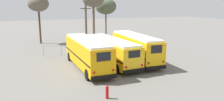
{
  "coord_description": "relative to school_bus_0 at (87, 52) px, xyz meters",
  "views": [
    {
      "loc": [
        -9.58,
        -22.8,
        6.99
      ],
      "look_at": [
        0.0,
        0.52,
        1.64
      ],
      "focal_mm": 35.0,
      "sensor_mm": 36.0,
      "label": 1
    }
  ],
  "objects": [
    {
      "name": "ground_plane",
      "position": [
        3.19,
        -0.07,
        -1.78
      ],
      "size": [
        160.0,
        160.0,
        0.0
      ],
      "primitive_type": "plane",
      "color": "#66635E"
    },
    {
      "name": "fire_hydrant",
      "position": [
        -0.88,
        -8.48,
        -1.26
      ],
      "size": [
        0.24,
        0.24,
        1.03
      ],
      "color": "#B21414",
      "rests_on": "ground"
    },
    {
      "name": "school_bus_0",
      "position": [
        0.0,
        0.0,
        0.0
      ],
      "size": [
        2.66,
        10.71,
        3.25
      ],
      "color": "#E5A00C",
      "rests_on": "ground"
    },
    {
      "name": "utility_pole",
      "position": [
        3.16,
        11.44,
        1.94
      ],
      "size": [
        1.8,
        0.33,
        7.2
      ],
      "color": "brown",
      "rests_on": "ground"
    },
    {
      "name": "school_bus_1",
      "position": [
        3.19,
        0.68,
        -0.14
      ],
      "size": [
        3.09,
        10.76,
        2.99
      ],
      "color": "yellow",
      "rests_on": "ground"
    },
    {
      "name": "bare_tree_2",
      "position": [
        -3.49,
        18.35,
        5.24
      ],
      "size": [
        3.65,
        3.65,
        8.46
      ],
      "color": "#473323",
      "rests_on": "ground"
    },
    {
      "name": "fence_line",
      "position": [
        3.19,
        7.57,
        -0.8
      ],
      "size": [
        14.45,
        0.06,
        1.42
      ],
      "color": "#939399",
      "rests_on": "ground"
    },
    {
      "name": "school_bus_2",
      "position": [
        6.38,
        0.61,
        0.02
      ],
      "size": [
        2.89,
        10.34,
        3.31
      ],
      "color": "yellow",
      "rests_on": "ground"
    },
    {
      "name": "bare_tree_1",
      "position": [
        9.22,
        18.34,
        4.78
      ],
      "size": [
        4.19,
        4.19,
        8.16
      ],
      "color": "brown",
      "rests_on": "ground"
    }
  ]
}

